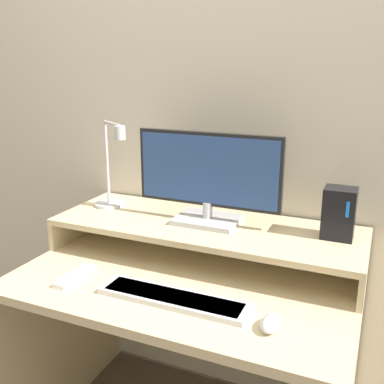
% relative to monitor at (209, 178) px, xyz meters
% --- Properties ---
extents(wall_back, '(6.00, 0.05, 2.50)m').
position_rel_monitor_xyz_m(wall_back, '(-0.00, 0.22, 0.25)').
color(wall_back, beige).
rests_on(wall_back, ground_plane).
extents(desk, '(1.12, 0.73, 0.70)m').
position_rel_monitor_xyz_m(desk, '(-0.00, -0.18, -0.50)').
color(desk, beige).
rests_on(desk, ground_plane).
extents(monitor_shelf, '(1.12, 0.40, 0.13)m').
position_rel_monitor_xyz_m(monitor_shelf, '(-0.00, -0.02, -0.19)').
color(monitor_shelf, beige).
rests_on(monitor_shelf, desk).
extents(monitor, '(0.54, 0.18, 0.33)m').
position_rel_monitor_xyz_m(monitor, '(0.00, 0.00, 0.00)').
color(monitor, '#BCBCC1').
rests_on(monitor, monitor_shelf).
extents(desk_lamp, '(0.20, 0.16, 0.35)m').
position_rel_monitor_xyz_m(desk_lamp, '(-0.41, 0.00, -0.03)').
color(desk_lamp, silver).
rests_on(desk_lamp, monitor_shelf).
extents(router_dock, '(0.10, 0.09, 0.17)m').
position_rel_monitor_xyz_m(router_dock, '(0.45, 0.03, -0.08)').
color(router_dock, black).
rests_on(router_dock, monitor_shelf).
extents(keyboard, '(0.47, 0.11, 0.02)m').
position_rel_monitor_xyz_m(keyboard, '(0.03, -0.37, -0.28)').
color(keyboard, silver).
rests_on(keyboard, desk).
extents(mouse, '(0.05, 0.09, 0.03)m').
position_rel_monitor_xyz_m(mouse, '(0.34, -0.39, -0.28)').
color(mouse, silver).
rests_on(mouse, desk).
extents(remote_control, '(0.05, 0.17, 0.02)m').
position_rel_monitor_xyz_m(remote_control, '(-0.33, -0.36, -0.29)').
color(remote_control, white).
rests_on(remote_control, desk).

